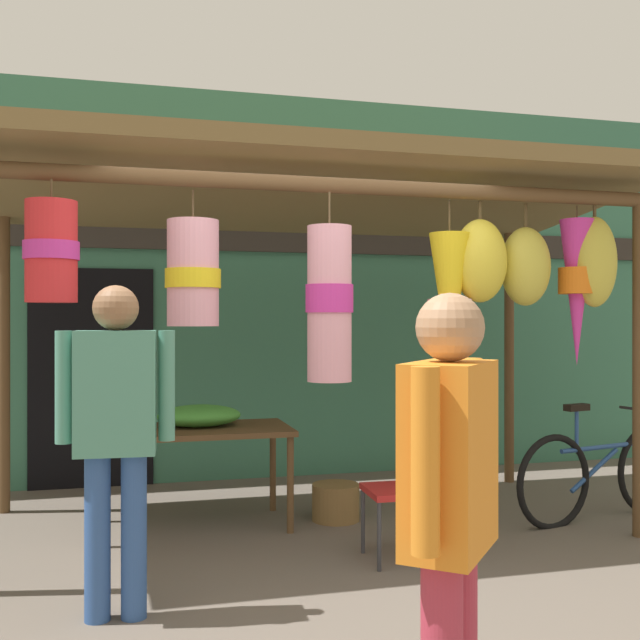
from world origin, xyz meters
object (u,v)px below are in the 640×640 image
object	(u,v)px
display_table	(190,437)
vendor_in_orange	(450,502)
folding_chair	(409,480)
parked_bicycle	(603,473)
wicker_basket_by_table	(336,502)
customer_foreground	(116,421)
flower_heap_on_table	(201,416)

from	to	relation	value
display_table	vendor_in_orange	world-z (taller)	vendor_in_orange
display_table	folding_chair	world-z (taller)	folding_chair
folding_chair	parked_bicycle	bearing A→B (deg)	16.56
wicker_basket_by_table	customer_foreground	bearing A→B (deg)	-136.32
wicker_basket_by_table	parked_bicycle	world-z (taller)	parked_bicycle
wicker_basket_by_table	vendor_in_orange	size ratio (longest dim) A/B	0.22
flower_heap_on_table	vendor_in_orange	world-z (taller)	vendor_in_orange
wicker_basket_by_table	vendor_in_orange	distance (m)	3.44
folding_chair	vendor_in_orange	size ratio (longest dim) A/B	0.52
folding_chair	customer_foreground	bearing A→B (deg)	-163.87
vendor_in_orange	flower_heap_on_table	bearing A→B (deg)	97.44
wicker_basket_by_table	customer_foreground	size ratio (longest dim) A/B	0.21
parked_bicycle	wicker_basket_by_table	bearing A→B (deg)	166.78
parked_bicycle	folding_chair	bearing A→B (deg)	-163.44
parked_bicycle	customer_foreground	size ratio (longest dim) A/B	1.01
flower_heap_on_table	parked_bicycle	xyz separation A→B (m)	(3.02, -0.60, -0.47)
parked_bicycle	customer_foreground	world-z (taller)	customer_foreground
display_table	folding_chair	size ratio (longest dim) A/B	1.75
display_table	parked_bicycle	world-z (taller)	parked_bicycle
flower_heap_on_table	vendor_in_orange	distance (m)	3.46
flower_heap_on_table	wicker_basket_by_table	size ratio (longest dim) A/B	1.71
wicker_basket_by_table	parked_bicycle	bearing A→B (deg)	-13.22
display_table	wicker_basket_by_table	world-z (taller)	display_table
parked_bicycle	display_table	bearing A→B (deg)	169.88
folding_chair	customer_foreground	xyz separation A→B (m)	(-1.81, -0.52, 0.51)
parked_bicycle	vendor_in_orange	xyz separation A→B (m)	(-2.57, -2.82, 0.60)
customer_foreground	flower_heap_on_table	bearing A→B (deg)	70.29
flower_heap_on_table	customer_foreground	bearing A→B (deg)	-109.71
display_table	parked_bicycle	distance (m)	3.17
flower_heap_on_table	customer_foreground	size ratio (longest dim) A/B	0.36
display_table	customer_foreground	size ratio (longest dim) A/B	0.86
flower_heap_on_table	folding_chair	world-z (taller)	flower_heap_on_table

